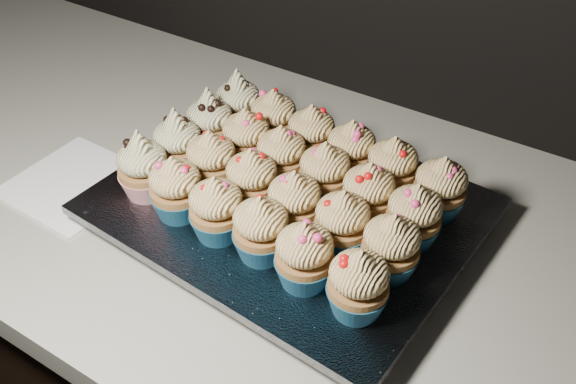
{
  "coord_description": "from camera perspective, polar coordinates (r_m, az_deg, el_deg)",
  "views": [
    {
      "loc": [
        0.43,
        1.18,
        1.44
      ],
      "look_at": [
        0.11,
        1.68,
        0.95
      ],
      "focal_mm": 40.0,
      "sensor_mm": 36.0,
      "label": 1
    }
  ],
  "objects": [
    {
      "name": "napkin",
      "position": [
        0.91,
        -18.42,
        0.71
      ],
      "size": [
        0.16,
        0.16,
        0.0
      ],
      "primitive_type": "cube",
      "rotation": [
        0.0,
        0.0,
        -0.02
      ],
      "color": "white",
      "rests_on": "worktop"
    },
    {
      "name": "cupcake_10",
      "position": [
        0.7,
        4.83,
        -2.76
      ],
      "size": [
        0.06,
        0.06,
        0.08
      ],
      "color": "#1B5C80",
      "rests_on": "foil_lining"
    },
    {
      "name": "cupcake_20",
      "position": [
        0.83,
        2.08,
        5.07
      ],
      "size": [
        0.06,
        0.06,
        0.08
      ],
      "color": "#1B5C80",
      "rests_on": "foil_lining"
    },
    {
      "name": "cupcake_14",
      "position": [
        0.79,
        -0.59,
        3.19
      ],
      "size": [
        0.06,
        0.06,
        0.08
      ],
      "color": "#1B5C80",
      "rests_on": "foil_lining"
    },
    {
      "name": "cabinet",
      "position": [
        1.22,
        -4.01,
        -16.54
      ],
      "size": [
        2.4,
        0.6,
        0.86
      ],
      "primitive_type": "cube",
      "color": "black",
      "rests_on": "ground"
    },
    {
      "name": "cupcake_0",
      "position": [
        0.79,
        -12.76,
        2.18
      ],
      "size": [
        0.06,
        0.06,
        0.1
      ],
      "color": "#A7172A",
      "rests_on": "foil_lining"
    },
    {
      "name": "cupcake_15",
      "position": [
        0.77,
        3.27,
        1.66
      ],
      "size": [
        0.06,
        0.06,
        0.08
      ],
      "color": "#1B5C80",
      "rests_on": "foil_lining"
    },
    {
      "name": "cupcake_13",
      "position": [
        0.82,
        -3.74,
        4.74
      ],
      "size": [
        0.06,
        0.06,
        0.08
      ],
      "color": "#1B5C80",
      "rests_on": "foil_lining"
    },
    {
      "name": "cupcake_19",
      "position": [
        0.86,
        -1.29,
        6.49
      ],
      "size": [
        0.06,
        0.06,
        0.08
      ],
      "color": "#1B5C80",
      "rests_on": "foil_lining"
    },
    {
      "name": "cupcake_8",
      "position": [
        0.75,
        -3.24,
        1.04
      ],
      "size": [
        0.06,
        0.06,
        0.08
      ],
      "color": "#1B5C80",
      "rests_on": "foil_lining"
    },
    {
      "name": "cupcake_5",
      "position": [
        0.64,
        6.27,
        -8.13
      ],
      "size": [
        0.06,
        0.06,
        0.08
      ],
      "color": "#1B5C80",
      "rests_on": "foil_lining"
    },
    {
      "name": "cupcake_17",
      "position": [
        0.72,
        11.12,
        -2.12
      ],
      "size": [
        0.06,
        0.06,
        0.08
      ],
      "color": "#1B5C80",
      "rests_on": "foil_lining"
    },
    {
      "name": "cupcake_3",
      "position": [
        0.69,
        -2.43,
        -3.31
      ],
      "size": [
        0.06,
        0.06,
        0.08
      ],
      "color": "#1B5C80",
      "rests_on": "foil_lining"
    },
    {
      "name": "foil_lining",
      "position": [
        0.79,
        0.0,
        -1.23
      ],
      "size": [
        0.46,
        0.37,
        0.01
      ],
      "primitive_type": "cube",
      "rotation": [
        0.0,
        0.0,
        -0.07
      ],
      "color": "silver",
      "rests_on": "baking_tray"
    },
    {
      "name": "cupcake_18",
      "position": [
        0.89,
        -4.43,
        7.82
      ],
      "size": [
        0.06,
        0.06,
        0.1
      ],
      "color": "#A7172A",
      "rests_on": "foil_lining"
    },
    {
      "name": "cupcake_1",
      "position": [
        0.75,
        -9.94,
        0.3
      ],
      "size": [
        0.06,
        0.06,
        0.08
      ],
      "color": "#1B5C80",
      "rests_on": "foil_lining"
    },
    {
      "name": "cupcake_9",
      "position": [
        0.72,
        0.55,
        -0.99
      ],
      "size": [
        0.06,
        0.06,
        0.08
      ],
      "color": "#1B5C80",
      "rests_on": "foil_lining"
    },
    {
      "name": "cupcake_6",
      "position": [
        0.82,
        -9.76,
        4.22
      ],
      "size": [
        0.06,
        0.06,
        0.1
      ],
      "color": "#A7172A",
      "rests_on": "foil_lining"
    },
    {
      "name": "cupcake_23",
      "position": [
        0.76,
        13.35,
        0.3
      ],
      "size": [
        0.06,
        0.06,
        0.08
      ],
      "color": "#1B5C80",
      "rests_on": "foil_lining"
    },
    {
      "name": "cupcake_11",
      "position": [
        0.68,
        9.12,
        -4.86
      ],
      "size": [
        0.06,
        0.06,
        0.08
      ],
      "color": "#1B5C80",
      "rests_on": "foil_lining"
    },
    {
      "name": "cupcake_2",
      "position": [
        0.72,
        -6.38,
        -1.53
      ],
      "size": [
        0.06,
        0.06,
        0.08
      ],
      "color": "#1B5C80",
      "rests_on": "foil_lining"
    },
    {
      "name": "baking_tray",
      "position": [
        0.8,
        0.0,
        -2.16
      ],
      "size": [
        0.42,
        0.33,
        0.02
      ],
      "primitive_type": "cube",
      "rotation": [
        0.0,
        0.0,
        -0.07
      ],
      "color": "black",
      "rests_on": "worktop"
    },
    {
      "name": "cupcake_7",
      "position": [
        0.79,
        -6.81,
        2.68
      ],
      "size": [
        0.06,
        0.06,
        0.08
      ],
      "color": "#1B5C80",
      "rests_on": "foil_lining"
    },
    {
      "name": "cupcake_4",
      "position": [
        0.66,
        1.47,
        -5.68
      ],
      "size": [
        0.06,
        0.06,
        0.08
      ],
      "color": "#1B5C80",
      "rests_on": "foil_lining"
    },
    {
      "name": "cupcake_16",
      "position": [
        0.74,
        7.13,
        -0.21
      ],
      "size": [
        0.06,
        0.06,
        0.08
      ],
      "color": "#1B5C80",
      "rests_on": "foil_lining"
    },
    {
      "name": "cupcake_21",
      "position": [
        0.8,
        5.62,
        3.64
      ],
      "size": [
        0.06,
        0.06,
        0.08
      ],
      "color": "#1B5C80",
      "rests_on": "foil_lining"
    },
    {
      "name": "cupcake_22",
      "position": [
        0.78,
        9.22,
        2.13
      ],
      "size": [
        0.06,
        0.06,
        0.08
      ],
      "color": "#1B5C80",
      "rests_on": "foil_lining"
    },
    {
      "name": "worktop",
      "position": [
        0.88,
        -5.32,
        -0.1
      ],
      "size": [
        2.44,
        0.64,
        0.04
      ],
      "primitive_type": "cube",
      "color": "beige",
      "rests_on": "cabinet"
    },
    {
      "name": "cupcake_12",
      "position": [
        0.85,
        -6.95,
        6.1
      ],
      "size": [
        0.06,
        0.06,
        0.1
      ],
      "color": "#A7172A",
      "rests_on": "foil_lining"
    }
  ]
}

